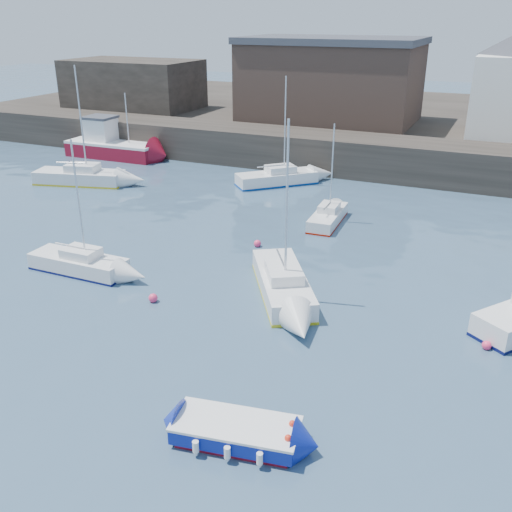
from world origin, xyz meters
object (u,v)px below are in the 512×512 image
at_px(sailboat_b, 283,283).
at_px(buoy_mid, 486,349).
at_px(buoy_near, 153,302).
at_px(fishing_boat, 112,144).
at_px(blue_dinghy, 236,431).
at_px(sailboat_a, 79,263).
at_px(sailboat_h, 277,178).
at_px(sailboat_e, 80,177).
at_px(sailboat_f, 328,216).
at_px(buoy_far, 257,247).

xyz_separation_m(sailboat_b, buoy_mid, (9.30, -1.28, -0.55)).
bearing_deg(sailboat_b, buoy_near, -147.68).
xyz_separation_m(fishing_boat, buoy_mid, (34.31, -21.21, -1.14)).
xyz_separation_m(blue_dinghy, buoy_mid, (6.83, 8.95, -0.42)).
bearing_deg(sailboat_a, sailboat_h, 80.61).
height_order(sailboat_e, sailboat_f, sailboat_e).
bearing_deg(sailboat_b, fishing_boat, 141.45).
bearing_deg(sailboat_b, sailboat_f, 95.50).
distance_m(sailboat_f, buoy_near, 14.36).
bearing_deg(sailboat_f, blue_dinghy, -80.45).
xyz_separation_m(sailboat_b, sailboat_e, (-21.59, 11.29, 0.04)).
bearing_deg(buoy_mid, sailboat_f, 131.32).
bearing_deg(fishing_boat, buoy_mid, -31.72).
relative_size(fishing_boat, buoy_mid, 24.01).
bearing_deg(sailboat_b, sailboat_h, 112.84).
relative_size(sailboat_a, sailboat_e, 0.78).
bearing_deg(sailboat_f, fishing_boat, 158.44).
bearing_deg(buoy_near, fishing_boat, 130.49).
height_order(sailboat_a, buoy_near, sailboat_a).
relative_size(sailboat_h, buoy_far, 19.50).
bearing_deg(buoy_far, sailboat_a, -135.51).
distance_m(sailboat_b, buoy_far, 6.09).
distance_m(sailboat_a, buoy_near, 5.55).
xyz_separation_m(blue_dinghy, buoy_near, (-7.67, 6.95, -0.42)).
bearing_deg(sailboat_e, sailboat_h, 23.44).
xyz_separation_m(sailboat_b, sailboat_h, (-7.35, 17.46, -0.01)).
xyz_separation_m(sailboat_e, buoy_far, (18.08, -6.34, -0.58)).
height_order(blue_dinghy, sailboat_b, sailboat_b).
xyz_separation_m(sailboat_a, buoy_near, (5.38, -1.29, -0.49)).
bearing_deg(fishing_boat, sailboat_h, -7.95).
bearing_deg(buoy_near, sailboat_h, 95.94).
height_order(sailboat_f, buoy_near, sailboat_f).
distance_m(sailboat_f, buoy_mid, 15.62).
relative_size(blue_dinghy, buoy_near, 9.82).
distance_m(sailboat_h, buoy_far, 13.10).
distance_m(blue_dinghy, buoy_far, 16.32).
xyz_separation_m(blue_dinghy, sailboat_h, (-9.82, 27.69, 0.11)).
height_order(fishing_boat, sailboat_e, sailboat_e).
relative_size(blue_dinghy, sailboat_b, 0.50).
distance_m(sailboat_e, sailboat_f, 20.60).
distance_m(buoy_mid, buoy_far, 14.25).
bearing_deg(blue_dinghy, sailboat_f, 99.55).
bearing_deg(sailboat_f, buoy_far, -114.46).
distance_m(blue_dinghy, sailboat_e, 32.28).
relative_size(sailboat_a, buoy_far, 16.58).
relative_size(sailboat_a, buoy_near, 16.33).
height_order(sailboat_a, sailboat_f, sailboat_a).
relative_size(sailboat_h, buoy_near, 19.20).
height_order(sailboat_f, buoy_mid, sailboat_f).
xyz_separation_m(blue_dinghy, sailboat_e, (-24.06, 21.52, 0.16)).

